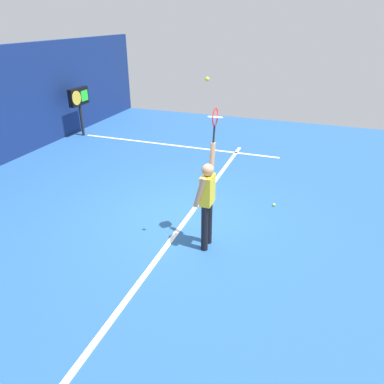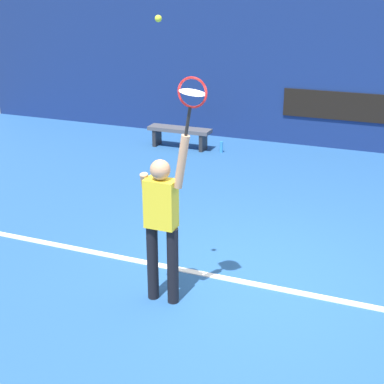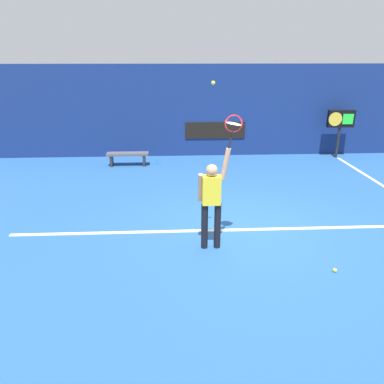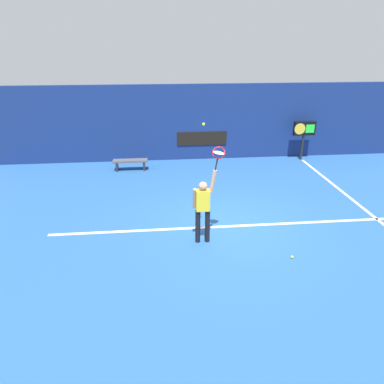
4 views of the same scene
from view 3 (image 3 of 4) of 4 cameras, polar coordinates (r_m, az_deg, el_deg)
The scene contains 11 objects.
ground_plane at distance 8.12m, azimuth 8.31°, elevation -5.51°, with size 18.00×18.00×0.00m, color #23518C.
back_wall at distance 13.62m, azimuth 3.64°, elevation 12.49°, with size 18.00×0.20×3.26m, color navy.
sponsor_banner_center at distance 13.62m, azimuth 3.64°, elevation 9.57°, with size 2.20×0.03×0.60m, color black.
court_baseline at distance 8.01m, azimuth 8.46°, elevation -5.83°, with size 10.00×0.10×0.01m, color white.
tennis_player at distance 6.84m, azimuth 3.06°, elevation -1.15°, with size 0.58×0.31×1.99m.
tennis_racket at distance 6.50m, azimuth 6.46°, elevation 10.25°, with size 0.36×0.27×0.62m.
tennis_ball at distance 6.40m, azimuth 3.33°, elevation 16.63°, with size 0.07×0.07×0.07m, color #CCE033.
scoreboard_clock at distance 14.28m, azimuth 22.17°, elevation 10.23°, with size 0.96×0.20×1.72m.
court_bench at distance 12.60m, azimuth -9.99°, elevation 5.55°, with size 1.40×0.36×0.45m.
water_bottle at distance 12.57m, azimuth -5.54°, elevation 4.71°, with size 0.07×0.07×0.24m, color #338CD8.
spare_ball at distance 6.95m, azimuth 21.40°, elevation -11.29°, with size 0.07×0.07×0.07m, color #CCE033.
Camera 3 is at (-1.54, -7.14, 3.54)m, focal length 34.20 mm.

